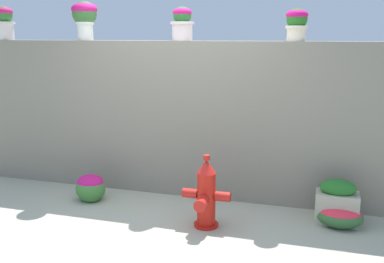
# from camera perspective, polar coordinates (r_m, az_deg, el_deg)

# --- Properties ---
(ground_plane) EXTENTS (24.00, 24.00, 0.00)m
(ground_plane) POSITION_cam_1_polar(r_m,az_deg,el_deg) (4.74, -5.43, -12.34)
(ground_plane) COLOR #A3A28C
(stone_wall) EXTENTS (5.76, 0.29, 1.89)m
(stone_wall) POSITION_cam_1_polar(r_m,az_deg,el_deg) (5.53, -0.99, 1.60)
(stone_wall) COLOR gray
(stone_wall) RESTS_ON ground
(potted_plant_0) EXTENTS (0.28, 0.28, 0.44)m
(potted_plant_0) POSITION_cam_1_polar(r_m,az_deg,el_deg) (6.63, -22.78, 12.86)
(potted_plant_0) COLOR silver
(potted_plant_0) RESTS_ON stone_wall
(potted_plant_1) EXTENTS (0.32, 0.32, 0.48)m
(potted_plant_1) POSITION_cam_1_polar(r_m,az_deg,el_deg) (5.94, -13.47, 14.16)
(potted_plant_1) COLOR silver
(potted_plant_1) RESTS_ON stone_wall
(potted_plant_2) EXTENTS (0.28, 0.28, 0.39)m
(potted_plant_2) POSITION_cam_1_polar(r_m,az_deg,el_deg) (5.42, -1.23, 13.70)
(potted_plant_2) COLOR silver
(potted_plant_2) RESTS_ON stone_wall
(potted_plant_3) EXTENTS (0.24, 0.24, 0.35)m
(potted_plant_3) POSITION_cam_1_polar(r_m,az_deg,el_deg) (5.17, 13.14, 13.37)
(potted_plant_3) COLOR beige
(potted_plant_3) RESTS_ON stone_wall
(fire_hydrant) EXTENTS (0.51, 0.40, 0.77)m
(fire_hydrant) POSITION_cam_1_polar(r_m,az_deg,el_deg) (4.68, 1.78, -8.11)
(fire_hydrant) COLOR red
(fire_hydrant) RESTS_ON ground
(flower_bush_left) EXTENTS (0.48, 0.43, 0.22)m
(flower_bush_left) POSITION_cam_1_polar(r_m,az_deg,el_deg) (5.04, 18.21, -10.00)
(flower_bush_left) COLOR #346132
(flower_bush_left) RESTS_ON ground
(flower_bush_right) EXTENTS (0.36, 0.32, 0.34)m
(flower_bush_right) POSITION_cam_1_polar(r_m,az_deg,el_deg) (5.57, -12.75, -6.83)
(flower_bush_right) COLOR #3E7A36
(flower_bush_right) RESTS_ON ground
(planter_box) EXTENTS (0.44, 0.26, 0.48)m
(planter_box) POSITION_cam_1_polar(r_m,az_deg,el_deg) (5.05, 17.91, -8.52)
(planter_box) COLOR #ABA88F
(planter_box) RESTS_ON ground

